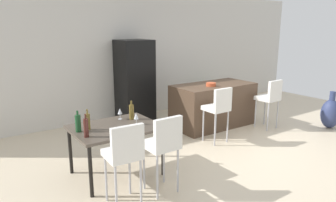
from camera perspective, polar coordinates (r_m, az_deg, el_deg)
ground_plane at (r=6.01m, az=10.02°, el=-7.58°), size 10.00×10.00×0.00m
back_wall at (r=7.80m, az=-3.64°, el=8.40°), size 10.00×0.12×2.90m
kitchen_island at (r=6.90m, az=8.19°, el=-0.73°), size 1.78×0.89×0.92m
bar_chair_left at (r=5.84m, az=9.13°, el=-0.97°), size 0.40×0.40×1.05m
bar_chair_middle at (r=6.91m, az=18.02°, el=0.79°), size 0.41×0.41×1.05m
dining_table at (r=4.60m, az=-9.49°, el=-5.36°), size 1.21×0.94×0.74m
dining_chair_near at (r=3.77m, az=-7.93°, el=-9.13°), size 0.42×0.42×1.05m
dining_chair_far at (r=4.03m, az=-0.86°, el=-7.50°), size 0.41×0.41×1.05m
wine_bottle_corner at (r=4.42m, az=-15.99°, el=-3.87°), size 0.08×0.08×0.29m
wine_bottle_near at (r=4.18m, az=-14.64°, el=-4.68°), size 0.06×0.06×0.31m
wine_bottle_far at (r=4.47m, az=-14.35°, el=-3.62°), size 0.07×0.07×0.29m
wine_bottle_end at (r=4.85m, az=-6.63°, el=-1.94°), size 0.08×0.08×0.29m
wine_glass_left at (r=4.58m, az=-5.79°, el=-2.77°), size 0.07×0.07×0.17m
wine_glass_middle at (r=4.87m, az=-8.72°, el=-1.86°), size 0.07×0.07×0.17m
refrigerator at (r=7.18m, az=-6.06°, el=3.64°), size 0.72×0.68×1.84m
fruit_bowl at (r=6.59m, az=7.80°, el=3.00°), size 0.20×0.20×0.07m
floor_vase at (r=7.55m, az=27.36°, el=-2.00°), size 0.39×0.39×0.79m
potted_plant at (r=8.61m, az=7.75°, el=1.32°), size 0.38×0.38×0.59m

